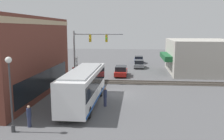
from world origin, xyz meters
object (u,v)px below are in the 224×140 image
Objects in this scene: pedestrian_near_bus at (105,97)px; pedestrian_by_lamp at (29,116)px; parked_car_blue at (139,60)px; parked_car_red at (121,71)px; streetlamp at (10,88)px; city_bus at (84,86)px; parked_car_grey at (139,64)px; crossing_signal at (77,68)px.

pedestrian_by_lamp is (-5.47, 4.95, -0.08)m from pedestrian_near_bus.
parked_car_blue is 2.56× the size of pedestrian_by_lamp.
streetlamp is at bearing 163.91° from parked_car_red.
parked_car_red is 15.19m from pedestrian_near_bus.
city_bus reaches higher than parked_car_grey.
crossing_signal reaches higher than pedestrian_by_lamp.
pedestrian_by_lamp is (-13.15, 0.46, -1.46)m from crossing_signal.
pedestrian_by_lamp is at bearing -37.41° from streetlamp.
pedestrian_by_lamp is (-20.64, 5.48, 0.12)m from parked_car_red.
parked_car_blue reaches higher than parked_car_grey.
crossing_signal is 0.71× the size of streetlamp.
streetlamp is 1.26× the size of parked_car_blue.
crossing_signal reaches higher than parked_car_red.
city_bus reaches higher than parked_car_blue.
pedestrian_by_lamp is (-5.68, 2.88, -1.03)m from city_bus.
crossing_signal is at bearing 160.47° from parked_car_blue.
pedestrian_by_lamp is at bearing 137.86° from pedestrian_near_bus.
pedestrian_near_bus is (-7.68, -4.49, -1.38)m from crossing_signal.
city_bus is 7.71m from streetlamp.
city_bus is at bearing 169.63° from parked_car_blue.
parked_car_blue is (22.06, -7.83, -1.61)m from crossing_signal.
pedestrian_near_bus is (-0.22, -2.06, -0.95)m from city_bus.
pedestrian_near_bus reaches higher than parked_car_blue.
crossing_signal is 0.80× the size of parked_car_red.
parked_car_red is at bearing 169.12° from parked_car_blue.
pedestrian_by_lamp is at bearing 153.11° from city_bus.
streetlamp is 3.23× the size of pedestrian_by_lamp.
parked_car_grey is (23.15, -5.40, -1.18)m from city_bus.
crossing_signal is at bearing -4.90° from streetlamp.
pedestrian_near_bus reaches higher than parked_car_red.
parked_car_red is 1.09× the size of parked_car_grey.
pedestrian_near_bus is at bearing 177.97° from parked_car_red.
pedestrian_by_lamp is at bearing 165.13° from parked_car_red.
streetlamp reaches higher than pedestrian_near_bus.
pedestrian_near_bus is (-15.18, 0.54, 0.20)m from parked_car_red.
streetlamp is at bearing 138.54° from pedestrian_near_bus.
parked_car_blue is 36.17m from pedestrian_by_lamp.
parked_car_red is (7.50, -5.03, -1.58)m from crossing_signal.
pedestrian_near_bus is 7.37m from pedestrian_by_lamp.
pedestrian_near_bus is at bearing 173.60° from parked_car_blue.
pedestrian_near_bus is at bearing -42.14° from pedestrian_by_lamp.
streetlamp is (-14.13, 1.21, 0.87)m from crossing_signal.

